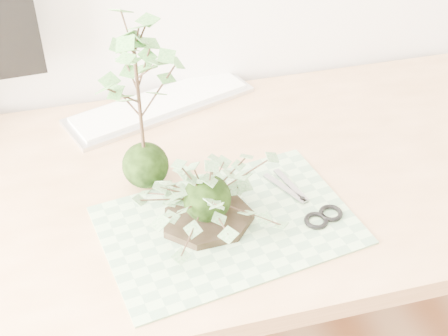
{
  "coord_description": "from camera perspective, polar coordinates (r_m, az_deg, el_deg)",
  "views": [
    {
      "loc": [
        -0.22,
        0.31,
        1.52
      ],
      "look_at": [
        0.0,
        1.14,
        0.84
      ],
      "focal_mm": 50.0,
      "sensor_mm": 36.0,
      "label": 1
    }
  ],
  "objects": [
    {
      "name": "desk",
      "position": [
        1.28,
        -4.22,
        -4.7
      ],
      "size": [
        1.6,
        0.7,
        0.74
      ],
      "color": "tan",
      "rests_on": "ground_plane"
    },
    {
      "name": "cutting_mat",
      "position": [
        1.13,
        0.39,
        -5.23
      ],
      "size": [
        0.49,
        0.36,
        0.0
      ],
      "primitive_type": "cube",
      "rotation": [
        0.0,
        0.0,
        0.16
      ],
      "color": "#638C67",
      "rests_on": "desk"
    },
    {
      "name": "stone_dish",
      "position": [
        1.13,
        -1.52,
        -4.7
      ],
      "size": [
        0.18,
        0.18,
        0.01
      ],
      "primitive_type": "cylinder",
      "rotation": [
        0.0,
        0.0,
        0.05
      ],
      "color": "black",
      "rests_on": "cutting_mat"
    },
    {
      "name": "ivy_kokedama",
      "position": [
        1.07,
        -1.6,
        -1.16
      ],
      "size": [
        0.24,
        0.24,
        0.17
      ],
      "rotation": [
        0.0,
        0.0,
        -0.01
      ],
      "color": "black",
      "rests_on": "stone_dish"
    },
    {
      "name": "maple_kokedama",
      "position": [
        1.08,
        -8.1,
        9.32
      ],
      "size": [
        0.22,
        0.22,
        0.37
      ],
      "rotation": [
        0.0,
        0.0,
        -0.1
      ],
      "color": "black",
      "rests_on": "desk"
    },
    {
      "name": "keyboard",
      "position": [
        1.45,
        -5.84,
        5.83
      ],
      "size": [
        0.46,
        0.27,
        0.02
      ],
      "rotation": [
        0.0,
        0.0,
        0.33
      ],
      "color": "silver",
      "rests_on": "desk"
    },
    {
      "name": "scissors",
      "position": [
        1.16,
        7.95,
        -3.93
      ],
      "size": [
        0.09,
        0.19,
        0.01
      ],
      "rotation": [
        0.0,
        0.0,
        0.34
      ],
      "color": "gray",
      "rests_on": "cutting_mat"
    }
  ]
}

